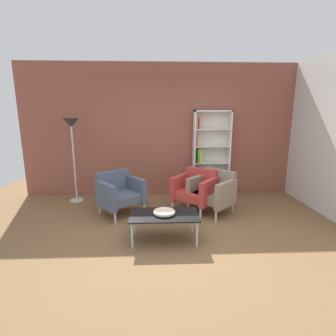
% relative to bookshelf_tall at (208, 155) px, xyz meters
% --- Properties ---
extents(ground_plane, '(8.32, 8.32, 0.00)m').
position_rel_bookshelf_tall_xyz_m(ground_plane, '(-0.89, -2.25, -0.93)').
color(ground_plane, brown).
extents(brick_back_panel, '(6.40, 0.12, 2.90)m').
position_rel_bookshelf_tall_xyz_m(brick_back_panel, '(-0.89, 0.21, 0.52)').
color(brick_back_panel, brown).
rests_on(brick_back_panel, ground_plane).
extents(bookshelf_tall, '(0.80, 0.30, 1.90)m').
position_rel_bookshelf_tall_xyz_m(bookshelf_tall, '(0.00, 0.00, 0.00)').
color(bookshelf_tall, silver).
rests_on(bookshelf_tall, ground_plane).
extents(coffee_table_low, '(1.00, 0.56, 0.40)m').
position_rel_bookshelf_tall_xyz_m(coffee_table_low, '(-1.03, -2.05, -0.56)').
color(coffee_table_low, black).
rests_on(coffee_table_low, ground_plane).
extents(decorative_bowl, '(0.32, 0.32, 0.05)m').
position_rel_bookshelf_tall_xyz_m(decorative_bowl, '(-1.03, -2.05, -0.49)').
color(decorative_bowl, beige).
rests_on(decorative_bowl, coffee_table_low).
extents(armchair_by_bookshelf, '(0.95, 0.94, 0.78)m').
position_rel_bookshelf_tall_xyz_m(armchair_by_bookshelf, '(-0.39, -0.88, -0.51)').
color(armchair_by_bookshelf, '#B73833').
rests_on(armchair_by_bookshelf, ground_plane).
extents(armchair_spare_guest, '(0.95, 0.94, 0.78)m').
position_rel_bookshelf_tall_xyz_m(armchair_spare_guest, '(-1.83, -1.02, -0.51)').
color(armchair_spare_guest, '#4C566B').
rests_on(armchair_spare_guest, ground_plane).
extents(armchair_corner_red, '(0.95, 0.95, 0.78)m').
position_rel_bookshelf_tall_xyz_m(armchair_corner_red, '(-0.09, -1.00, -0.51)').
color(armchair_corner_red, gray).
rests_on(armchair_corner_red, ground_plane).
extents(floor_lamp_torchiere, '(0.32, 0.32, 1.74)m').
position_rel_bookshelf_tall_xyz_m(floor_lamp_torchiere, '(-2.86, -0.26, 0.52)').
color(floor_lamp_torchiere, silver).
rests_on(floor_lamp_torchiere, ground_plane).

